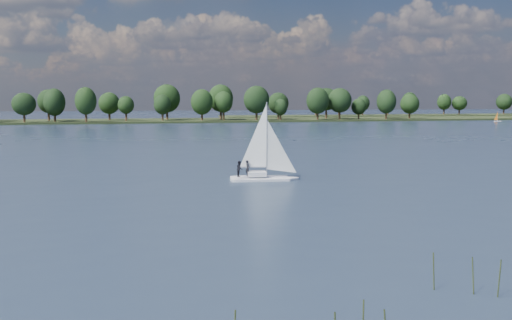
% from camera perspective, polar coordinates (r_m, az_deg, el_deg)
% --- Properties ---
extents(ground, '(700.00, 700.00, 0.00)m').
position_cam_1_polar(ground, '(129.78, -11.85, 1.90)').
color(ground, '#233342').
rests_on(ground, ground).
extents(far_shore, '(660.00, 40.00, 1.50)m').
position_cam_1_polar(far_shore, '(241.59, -12.88, 3.74)').
color(far_shore, black).
rests_on(far_shore, ground).
extents(far_shore_back, '(220.00, 30.00, 1.40)m').
position_cam_1_polar(far_shore_back, '(333.13, 15.70, 4.26)').
color(far_shore_back, black).
rests_on(far_shore_back, ground).
extents(sailboat, '(7.23, 2.81, 9.27)m').
position_cam_1_polar(sailboat, '(64.10, 0.44, 0.20)').
color(sailboat, white).
rests_on(sailboat, ground).
extents(dinghy_orange, '(2.99, 1.58, 4.54)m').
position_cam_1_polar(dinghy_orange, '(261.66, 23.01, 3.81)').
color(dinghy_orange, silver).
rests_on(dinghy_orange, ground).
extents(treeline, '(562.64, 74.01, 18.47)m').
position_cam_1_polar(treeline, '(238.07, -14.37, 5.63)').
color(treeline, black).
rests_on(treeline, ground).
extents(reeds, '(51.67, 10.69, 2.20)m').
position_cam_1_polar(reeds, '(24.27, 12.56, -13.95)').
color(reeds, '#283316').
rests_on(reeds, ground).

